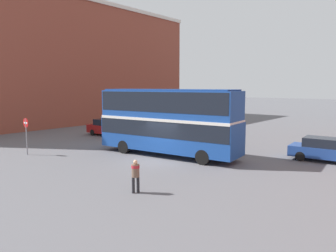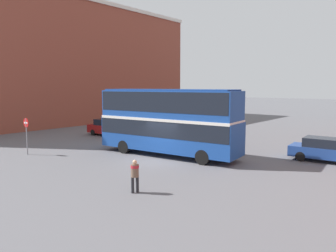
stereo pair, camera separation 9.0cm
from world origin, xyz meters
TOP-DOWN VIEW (x-y plane):
  - ground_plane at (0.00, 0.00)m, footprint 240.00×240.00m
  - building_row_left at (-24.96, 10.32)m, footprint 9.63×38.38m
  - double_decker_bus at (-0.49, 1.83)m, footprint 10.77×3.64m
  - pedestrian_foreground at (3.57, -5.57)m, footprint 0.51×0.51m
  - parked_car_kerb_near at (-11.11, 5.34)m, footprint 4.74×1.92m
  - parked_car_kerb_far at (8.71, 6.96)m, footprint 4.51×2.17m
  - no_entry_sign at (-8.61, -4.43)m, footprint 0.68×0.08m

SIDE VIEW (x-z plane):
  - ground_plane at x=0.00m, z-range 0.00..0.00m
  - parked_car_kerb_far at x=8.71m, z-range 0.00..1.57m
  - parked_car_kerb_near at x=-11.11m, z-range -0.01..1.65m
  - pedestrian_foreground at x=3.57m, z-range 0.18..1.75m
  - no_entry_sign at x=-8.61m, z-range 0.48..3.15m
  - double_decker_bus at x=-0.49m, z-range 0.34..5.08m
  - building_row_left at x=-24.96m, z-range 0.01..16.07m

